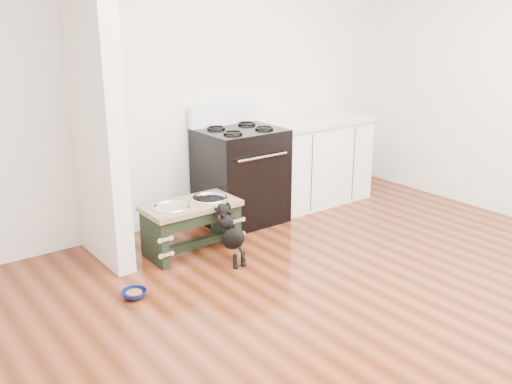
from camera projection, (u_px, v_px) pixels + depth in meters
name	position (u px, v px, depth m)	size (l,w,h in m)	color
ground	(394.00, 317.00, 3.89)	(5.00, 5.00, 0.00)	#411C0B
room_shell	(414.00, 76.00, 3.40)	(5.00, 5.00, 5.00)	silver
partition_wall	(94.00, 98.00, 4.40)	(0.15, 0.80, 2.70)	silver
oven_range	(240.00, 174.00, 5.53)	(0.76, 0.69, 1.14)	black
cabinet_run	(314.00, 161.00, 6.12)	(1.24, 0.64, 0.91)	white
dog_feeder	(191.00, 217.00, 4.84)	(0.81, 0.43, 0.46)	black
puppy	(230.00, 232.00, 4.65)	(0.14, 0.42, 0.49)	black
floor_bowl	(134.00, 294.00, 4.14)	(0.24, 0.24, 0.06)	#0C1354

